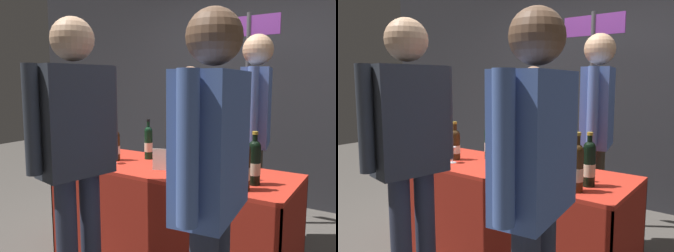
{
  "view_description": "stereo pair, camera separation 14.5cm",
  "coord_description": "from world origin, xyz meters",
  "views": [
    {
      "loc": [
        1.3,
        -2.03,
        1.4
      ],
      "look_at": [
        0.0,
        0.0,
        1.09
      ],
      "focal_mm": 36.38,
      "sensor_mm": 36.0,
      "label": 1
    },
    {
      "loc": [
        1.42,
        -1.95,
        1.4
      ],
      "look_at": [
        0.0,
        0.0,
        1.09
      ],
      "focal_mm": 36.38,
      "sensor_mm": 36.0,
      "label": 2
    }
  ],
  "objects": [
    {
      "name": "vendor_presenter",
      "position": [
        -0.27,
        0.8,
        0.93
      ],
      "size": [
        0.31,
        0.6,
        1.55
      ],
      "rotation": [
        0.0,
        0.0,
        -1.81
      ],
      "color": "#2D3347",
      "rests_on": "ground_plane"
    },
    {
      "name": "featured_wine_bottle",
      "position": [
        0.65,
        -0.22,
        0.93
      ],
      "size": [
        0.08,
        0.08,
        0.34
      ],
      "color": "#38230F",
      "rests_on": "tasting_table"
    },
    {
      "name": "display_bottle_1",
      "position": [
        0.66,
        -0.08,
        0.93
      ],
      "size": [
        0.07,
        0.07,
        0.32
      ],
      "color": "black",
      "rests_on": "tasting_table"
    },
    {
      "name": "flower_vase",
      "position": [
        0.19,
        -0.06,
        0.9
      ],
      "size": [
        0.1,
        0.1,
        0.38
      ],
      "color": "slate",
      "rests_on": "tasting_table"
    },
    {
      "name": "tasting_table",
      "position": [
        0.0,
        0.0,
        0.54
      ],
      "size": [
        1.8,
        0.65,
        0.79
      ],
      "color": "red",
      "rests_on": "ground_plane"
    },
    {
      "name": "display_bottle_0",
      "position": [
        -0.68,
        -0.09,
        0.92
      ],
      "size": [
        0.08,
        0.08,
        0.31
      ],
      "color": "black",
      "rests_on": "tasting_table"
    },
    {
      "name": "display_bottle_5",
      "position": [
        0.54,
        -0.05,
        0.91
      ],
      "size": [
        0.07,
        0.07,
        0.29
      ],
      "color": "#192333",
      "rests_on": "tasting_table"
    },
    {
      "name": "taster_foreground_left",
      "position": [
        0.71,
        -0.76,
        1.03
      ],
      "size": [
        0.26,
        0.61,
        1.7
      ],
      "rotation": [
        0.0,
        0.0,
        1.69
      ],
      "color": "#2D3347",
      "rests_on": "ground_plane"
    },
    {
      "name": "wine_glass_mid",
      "position": [
        -0.41,
        -0.14,
        0.88
      ],
      "size": [
        0.07,
        0.07,
        0.12
      ],
      "color": "silver",
      "rests_on": "tasting_table"
    },
    {
      "name": "brochure_stand",
      "position": [
        0.02,
        -0.09,
        0.86
      ],
      "size": [
        0.14,
        0.07,
        0.15
      ],
      "primitive_type": "cube",
      "rotation": [
        -0.07,
        0.0,
        0.41
      ],
      "color": "silver",
      "rests_on": "tasting_table"
    },
    {
      "name": "vendor_assistant",
      "position": [
        0.42,
        0.66,
        1.07
      ],
      "size": [
        0.29,
        0.55,
        1.78
      ],
      "rotation": [
        0.0,
        0.0,
        -1.36
      ],
      "color": "#4C4233",
      "rests_on": "ground_plane"
    },
    {
      "name": "back_partition",
      "position": [
        0.0,
        1.94,
        1.49
      ],
      "size": [
        7.27,
        0.12,
        2.98
      ],
      "primitive_type": "cube",
      "color": "#2D2D33",
      "rests_on": "ground_plane"
    },
    {
      "name": "display_bottle_4",
      "position": [
        -0.77,
        0.05,
        0.93
      ],
      "size": [
        0.07,
        0.07,
        0.34
      ],
      "color": "black",
      "rests_on": "tasting_table"
    },
    {
      "name": "wine_glass_near_vendor",
      "position": [
        -0.51,
        -0.23,
        0.89
      ],
      "size": [
        0.07,
        0.07,
        0.15
      ],
      "color": "silver",
      "rests_on": "tasting_table"
    },
    {
      "name": "booth_signpost",
      "position": [
        0.18,
        1.12,
        1.29
      ],
      "size": [
        0.58,
        0.04,
        2.04
      ],
      "color": "#47474C",
      "rests_on": "ground_plane"
    },
    {
      "name": "display_bottle_3",
      "position": [
        -0.47,
        -0.05,
        0.91
      ],
      "size": [
        0.08,
        0.08,
        0.3
      ],
      "color": "#38230F",
      "rests_on": "tasting_table"
    },
    {
      "name": "taster_foreground_right",
      "position": [
        -0.16,
        -0.72,
        1.06
      ],
      "size": [
        0.28,
        0.56,
        1.75
      ],
      "rotation": [
        0.0,
        0.0,
        1.38
      ],
      "color": "#2D3347",
      "rests_on": "ground_plane"
    },
    {
      "name": "display_bottle_2",
      "position": [
        0.1,
        0.11,
        0.92
      ],
      "size": [
        0.08,
        0.08,
        0.3
      ],
      "color": "#38230F",
      "rests_on": "tasting_table"
    },
    {
      "name": "display_bottle_7",
      "position": [
        0.5,
        -0.15,
        0.91
      ],
      "size": [
        0.07,
        0.07,
        0.3
      ],
      "color": "#192333",
      "rests_on": "tasting_table"
    },
    {
      "name": "display_bottle_6",
      "position": [
        -0.27,
        0.14,
        0.92
      ],
      "size": [
        0.07,
        0.07,
        0.32
      ],
      "color": "black",
      "rests_on": "tasting_table"
    }
  ]
}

